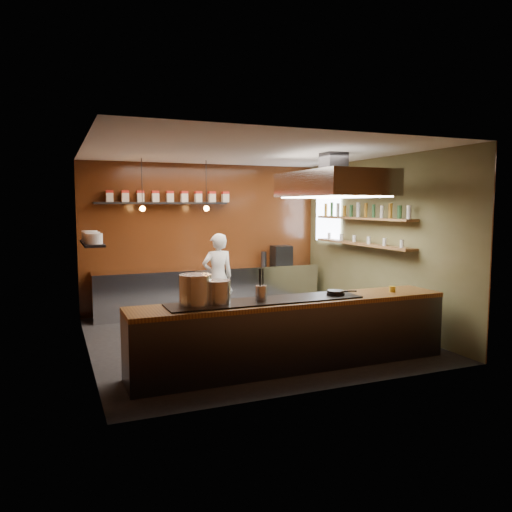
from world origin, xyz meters
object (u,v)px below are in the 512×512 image
stockpot_small (218,292)px  chef (218,277)px  extractor_hood (333,184)px  espresso_machine (281,255)px  stockpot_large (195,290)px

stockpot_small → chef: 3.14m
extractor_hood → espresso_machine: (0.32, 2.63, -1.41)m
espresso_machine → chef: bearing=-149.9°
stockpot_small → extractor_hood: bearing=27.0°
stockpot_large → extractor_hood: bearing=24.1°
chef → espresso_machine: bearing=-155.6°
extractor_hood → chef: size_ratio=1.22×
stockpot_large → espresso_machine: (2.96, 3.81, -0.03)m
extractor_hood → chef: bearing=128.1°
stockpot_large → stockpot_small: (0.29, -0.01, -0.04)m
extractor_hood → stockpot_small: size_ratio=6.39×
extractor_hood → chef: (-1.39, 1.78, -1.68)m
stockpot_small → chef: size_ratio=0.19×
stockpot_large → stockpot_small: bearing=-2.9°
stockpot_large → chef: 3.23m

